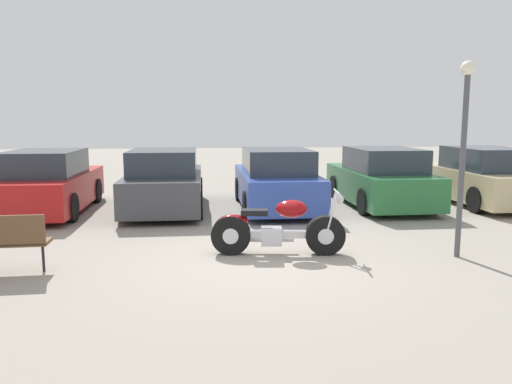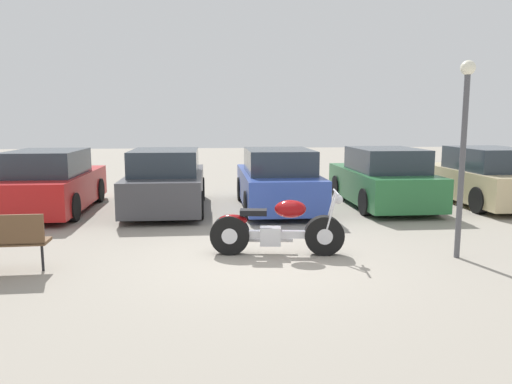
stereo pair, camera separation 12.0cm
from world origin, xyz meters
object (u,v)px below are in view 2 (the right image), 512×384
Objects in this scene: motorcycle at (276,229)px; parked_car_red at (51,184)px; parked_car_dark_grey at (166,182)px; parked_car_green at (383,179)px; parked_car_blue at (277,181)px; lamp_post at (464,135)px; parked_car_champagne at (485,178)px.

motorcycle is 0.53× the size of parked_car_red.
parked_car_green is at bearing 0.64° from parked_car_dark_grey.
lamp_post is at bearing -63.72° from parked_car_blue.
parked_car_dark_grey is at bearing -179.36° from parked_car_green.
motorcycle is 0.71× the size of lamp_post.
parked_car_dark_grey is (-2.14, 4.28, 0.26)m from motorcycle.
parked_car_champagne is at bearing 1.29° from parked_car_blue.
motorcycle is at bearing -63.43° from parked_car_dark_grey.
parked_car_green is at bearing 2.80° from parked_car_blue.
parked_car_red and parked_car_champagne have the same top height.
parked_car_champagne is (6.08, 4.33, 0.26)m from motorcycle.
lamp_post reaches higher than parked_car_dark_grey.
motorcycle is at bearing -144.57° from parked_car_champagne.
parked_car_champagne reaches higher than motorcycle.
parked_car_green is (2.74, 0.13, 0.00)m from parked_car_blue.
lamp_post is at bearing -43.20° from parked_car_dark_grey.
parked_car_dark_grey is 7.04m from lamp_post.
parked_car_blue is at bearing 81.85° from motorcycle.
lamp_post reaches higher than parked_car_blue.
parked_car_champagne is at bearing 0.31° from parked_car_red.
parked_car_blue is 1.33× the size of lamp_post.
parked_car_green is (3.34, 4.34, 0.26)m from motorcycle.
motorcycle is at bearing -98.15° from parked_car_blue.
parked_car_green is 1.33× the size of lamp_post.
lamp_post is at bearing -123.57° from parked_car_champagne.
parked_car_champagne is (8.22, 0.05, 0.00)m from parked_car_dark_grey.
parked_car_dark_grey is 8.22m from parked_car_champagne.
parked_car_dark_grey is 1.00× the size of parked_car_blue.
parked_car_green is (5.48, 0.06, 0.00)m from parked_car_dark_grey.
parked_car_green is 4.99m from lamp_post.
parked_car_blue is (0.60, 4.20, 0.26)m from motorcycle.
parked_car_red is 10.96m from parked_car_champagne.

